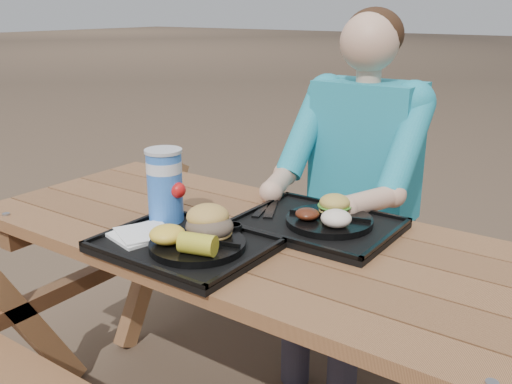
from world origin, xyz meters
The scene contains 17 objects.
picnic_table centered at (0.00, 0.00, 0.38)m, with size 1.80×1.49×0.75m, color #999999, non-canonical shape.
tray_near centered at (-0.10, -0.21, 0.76)m, with size 0.45×0.35×0.02m, color black.
tray_far centered at (0.13, 0.14, 0.76)m, with size 0.45×0.35×0.02m, color black.
plate_near centered at (-0.04, -0.22, 0.78)m, with size 0.26×0.26×0.02m, color black.
plate_far centered at (0.16, 0.15, 0.78)m, with size 0.26×0.26×0.02m, color black.
napkin_stack centered at (-0.23, -0.25, 0.78)m, with size 0.15×0.15×0.02m, color white.
soda_cup centered at (-0.26, -0.11, 0.88)m, with size 0.10×0.10×0.21m, color blue.
condiment_bbq centered at (-0.09, -0.08, 0.79)m, with size 0.05×0.05×0.03m, color black.
condiment_mustard centered at (-0.02, -0.08, 0.78)m, with size 0.05×0.05×0.03m, color gold.
sandwich centered at (-0.04, -0.16, 0.85)m, with size 0.13×0.13×0.13m, color gold, non-canonical shape.
mac_cheese centered at (-0.10, -0.27, 0.81)m, with size 0.10×0.10×0.05m, color yellow.
corn_cob centered at (0.01, -0.28, 0.82)m, with size 0.09×0.09×0.06m, color gold, non-canonical shape.
cutlery_far centered at (-0.05, 0.15, 0.77)m, with size 0.03×0.16×0.01m, color black.
burger centered at (0.15, 0.20, 0.83)m, with size 0.10×0.10×0.09m, color gold, non-canonical shape.
baked_beans centered at (0.11, 0.10, 0.81)m, with size 0.07×0.07×0.03m, color #552111.
potato_salad centered at (0.21, 0.10, 0.81)m, with size 0.09×0.09×0.05m, color white.
diner centered at (0.03, 0.66, 0.64)m, with size 0.48×0.84×1.28m, color #1CB1C4, non-canonical shape.
Camera 1 is at (0.90, -1.28, 1.39)m, focal length 40.00 mm.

